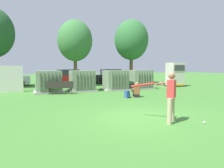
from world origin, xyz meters
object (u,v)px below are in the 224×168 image
at_px(batter, 170,95).
at_px(parked_car_right_of_center, 110,76).
at_px(transformer_west, 49,82).
at_px(park_bench, 60,87).
at_px(parked_car_leftmost, 8,78).
at_px(generator_enclosure, 175,75).
at_px(parked_car_left_of_center, 67,78).
at_px(transformer_mid_east, 116,80).
at_px(transformer_mid_west, 82,81).
at_px(backpack, 127,94).
at_px(transformer_east, 140,80).
at_px(seated_spectator, 136,91).
at_px(sports_ball, 204,122).

distance_m(batter, parked_car_right_of_center, 17.55).
relative_size(transformer_west, park_bench, 1.14).
xyz_separation_m(batter, parked_car_leftmost, (-6.24, 17.05, -0.22)).
relative_size(generator_enclosure, parked_car_left_of_center, 0.54).
distance_m(transformer_mid_east, parked_car_leftmost, 11.19).
height_order(park_bench, parked_car_left_of_center, parked_car_left_of_center).
relative_size(transformer_mid_east, batter, 1.21).
distance_m(transformer_mid_west, transformer_mid_east, 2.74).
relative_size(transformer_west, backpack, 4.77).
xyz_separation_m(transformer_east, parked_car_leftmost, (-10.85, 7.22, -0.04)).
distance_m(seated_spectator, parked_car_leftmost, 13.99).
distance_m(transformer_west, parked_car_leftmost, 7.71).
bearing_deg(backpack, seated_spectator, 7.79).
height_order(batter, sports_ball, batter).
relative_size(backpack, parked_car_leftmost, 0.10).
height_order(transformer_west, parked_car_leftmost, same).
height_order(transformer_west, transformer_mid_west, same).
distance_m(transformer_east, seated_spectator, 4.99).
relative_size(transformer_east, seated_spectator, 2.18).
bearing_deg(parked_car_right_of_center, seated_spectator, -103.70).
relative_size(transformer_mid_west, batter, 1.21).
relative_size(transformer_mid_east, parked_car_leftmost, 0.49).
height_order(generator_enclosure, seated_spectator, generator_enclosure).
relative_size(park_bench, parked_car_right_of_center, 0.43).
xyz_separation_m(park_bench, batter, (2.36, -8.86, 0.44)).
bearing_deg(parked_car_right_of_center, parked_car_left_of_center, -175.18).
relative_size(seated_spectator, parked_car_leftmost, 0.22).
height_order(generator_enclosure, backpack, generator_enclosure).
height_order(transformer_mid_west, backpack, transformer_mid_west).
distance_m(batter, backpack, 5.75).
bearing_deg(parked_car_left_of_center, transformer_mid_east, -67.84).
relative_size(batter, backpack, 3.95).
distance_m(generator_enclosure, seated_spectator, 8.48).
bearing_deg(generator_enclosure, batter, -130.33).
relative_size(sports_ball, backpack, 0.20).
relative_size(generator_enclosure, park_bench, 1.25).
bearing_deg(parked_car_right_of_center, park_bench, -130.92).
relative_size(transformer_west, batter, 1.21).
bearing_deg(transformer_west, parked_car_right_of_center, 41.95).
bearing_deg(backpack, generator_enclosure, 32.36).
height_order(generator_enclosure, parked_car_left_of_center, generator_enclosure).
bearing_deg(transformer_east, parked_car_left_of_center, 127.62).
distance_m(generator_enclosure, parked_car_right_of_center, 7.76).
bearing_deg(backpack, transformer_mid_east, 75.98).
height_order(sports_ball, parked_car_leftmost, parked_car_leftmost).
xyz_separation_m(transformer_west, seated_spectator, (4.92, -4.37, -0.41)).
distance_m(generator_enclosure, park_bench, 11.34).
bearing_deg(batter, parked_car_right_of_center, 74.70).
xyz_separation_m(parked_car_leftmost, parked_car_right_of_center, (10.87, -0.12, 0.00)).
bearing_deg(parked_car_right_of_center, transformer_mid_east, -108.46).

